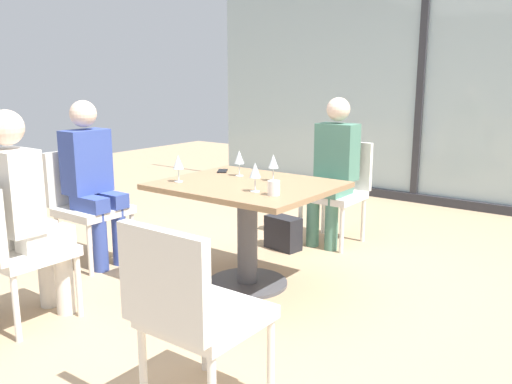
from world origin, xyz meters
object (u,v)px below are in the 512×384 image
chair_side_end (85,199)px  person_side_end (92,175)px  wine_glass_1 (273,162)px  wine_glass_3 (178,163)px  person_front_left (24,206)px  wine_glass_0 (239,158)px  coffee_cup (274,188)px  chair_front_left (9,245)px  wine_glass_2 (255,171)px  chair_near_window (339,185)px  person_near_window (333,164)px  cell_phone_on_table (222,171)px  handbag_1 (283,233)px  chair_front_right (191,307)px  dining_table_main (247,210)px

chair_side_end → person_side_end: 0.23m
wine_glass_1 → wine_glass_3: bearing=-140.4°
person_front_left → chair_side_end: bearing=125.8°
wine_glass_0 → coffee_cup: size_ratio=2.06×
chair_front_left → wine_glass_2: 1.50m
chair_near_window → person_near_window: (-0.00, -0.11, 0.20)m
wine_glass_1 → cell_phone_on_table: size_ratio=1.28×
handbag_1 → wine_glass_3: bearing=-89.6°
chair_near_window → wine_glass_1: bearing=-85.0°
chair_front_right → person_front_left: size_ratio=0.69×
chair_front_left → wine_glass_3: 1.17m
dining_table_main → cell_phone_on_table: 0.52m
person_near_window → coffee_cup: 1.45m
chair_near_window → chair_front_right: size_ratio=1.00×
dining_table_main → wine_glass_3: wine_glass_3 is taller
person_side_end → wine_glass_0: size_ratio=6.81×
cell_phone_on_table → handbag_1: cell_phone_on_table is taller
person_side_end → wine_glass_1: 1.42m
coffee_cup → handbag_1: 1.34m
dining_table_main → wine_glass_3: (-0.40, -0.25, 0.32)m
wine_glass_0 → coffee_cup: wine_glass_0 is taller
chair_near_window → wine_glass_2: bearing=-82.1°
wine_glass_3 → wine_glass_1: bearing=39.6°
dining_table_main → handbag_1: bearing=106.8°
coffee_cup → wine_glass_3: bearing=-176.6°
chair_near_window → chair_front_right: (0.71, -2.62, 0.00)m
person_front_left → wine_glass_3: person_front_left is taller
chair_side_end → wine_glass_0: wine_glass_0 is taller
person_near_window → wine_glass_1: (0.10, -1.04, 0.16)m
person_front_left → person_near_window: size_ratio=1.00×
wine_glass_3 → person_near_window: bearing=74.6°
handbag_1 → cell_phone_on_table: bearing=-98.4°
person_side_end → cell_phone_on_table: (0.80, 0.59, 0.03)m
dining_table_main → coffee_cup: size_ratio=12.57×
person_front_left → handbag_1: size_ratio=4.20×
person_side_end → cell_phone_on_table: person_side_end is taller
chair_near_window → cell_phone_on_table: size_ratio=6.04×
dining_table_main → chair_side_end: chair_side_end is taller
chair_near_window → wine_glass_1: wine_glass_1 is taller
chair_front_right → wine_glass_0: 1.78m
dining_table_main → chair_near_window: 1.31m
person_near_window → handbag_1: person_near_window is taller
dining_table_main → wine_glass_0: wine_glass_0 is taller
person_near_window → wine_glass_1: person_near_window is taller
chair_front_right → wine_glass_2: size_ratio=4.70×
chair_side_end → person_near_window: (1.33, 1.55, 0.20)m
dining_table_main → cell_phone_on_table: (-0.42, 0.24, 0.19)m
cell_phone_on_table → person_near_window: bearing=32.0°
chair_near_window → chair_front_right: 2.72m
chair_near_window → coffee_cup: 1.58m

